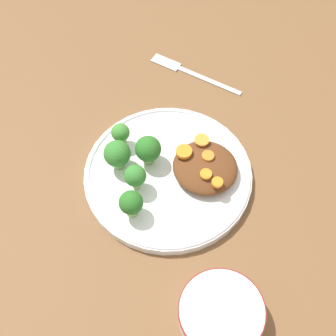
% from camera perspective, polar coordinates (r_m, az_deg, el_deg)
% --- Properties ---
extents(ground_plane, '(4.00, 4.00, 0.00)m').
position_cam_1_polar(ground_plane, '(0.81, 0.00, -1.20)').
color(ground_plane, brown).
extents(plate, '(0.29, 0.29, 0.02)m').
position_cam_1_polar(plate, '(0.80, 0.00, -0.79)').
color(plate, white).
rests_on(plate, ground_plane).
extents(dip_bowl, '(0.12, 0.12, 0.04)m').
position_cam_1_polar(dip_bowl, '(0.70, 6.45, -17.26)').
color(dip_bowl, white).
rests_on(dip_bowl, ground_plane).
extents(stew_mound, '(0.11, 0.11, 0.03)m').
position_cam_1_polar(stew_mound, '(0.79, 4.55, 0.08)').
color(stew_mound, '#5B3319').
rests_on(stew_mound, plate).
extents(broccoli_floret_0, '(0.04, 0.04, 0.05)m').
position_cam_1_polar(broccoli_floret_0, '(0.76, -4.01, -1.01)').
color(broccoli_floret_0, '#7FA85B').
rests_on(broccoli_floret_0, plate).
extents(broccoli_floret_1, '(0.05, 0.05, 0.06)m').
position_cam_1_polar(broccoli_floret_1, '(0.78, -6.21, 1.67)').
color(broccoli_floret_1, '#7FA85B').
rests_on(broccoli_floret_1, plate).
extents(broccoli_floret_2, '(0.03, 0.03, 0.05)m').
position_cam_1_polar(broccoli_floret_2, '(0.81, -5.72, 4.26)').
color(broccoli_floret_2, '#7FA85B').
rests_on(broccoli_floret_2, plate).
extents(broccoli_floret_3, '(0.04, 0.04, 0.05)m').
position_cam_1_polar(broccoli_floret_3, '(0.73, -4.60, -4.27)').
color(broccoli_floret_3, '#7FA85B').
rests_on(broccoli_floret_3, plate).
extents(broccoli_floret_4, '(0.04, 0.04, 0.06)m').
position_cam_1_polar(broccoli_floret_4, '(0.78, -2.43, 2.28)').
color(broccoli_floret_4, '#759E51').
rests_on(broccoli_floret_4, plate).
extents(carrot_slice_0, '(0.02, 0.02, 0.00)m').
position_cam_1_polar(carrot_slice_0, '(0.78, 4.90, 1.49)').
color(carrot_slice_0, orange).
rests_on(carrot_slice_0, stew_mound).
extents(carrot_slice_1, '(0.03, 0.03, 0.00)m').
position_cam_1_polar(carrot_slice_1, '(0.80, 4.14, 3.41)').
color(carrot_slice_1, orange).
rests_on(carrot_slice_1, stew_mound).
extents(carrot_slice_2, '(0.02, 0.02, 0.00)m').
position_cam_1_polar(carrot_slice_2, '(0.76, 4.65, -0.74)').
color(carrot_slice_2, orange).
rests_on(carrot_slice_2, stew_mound).
extents(carrot_slice_3, '(0.03, 0.03, 0.01)m').
position_cam_1_polar(carrot_slice_3, '(0.78, 1.95, 2.00)').
color(carrot_slice_3, orange).
rests_on(carrot_slice_3, stew_mound).
extents(carrot_slice_4, '(0.02, 0.02, 0.01)m').
position_cam_1_polar(carrot_slice_4, '(0.75, 6.03, -1.76)').
color(carrot_slice_4, orange).
rests_on(carrot_slice_4, stew_mound).
extents(fork, '(0.04, 0.20, 0.01)m').
position_cam_1_polar(fork, '(0.97, 2.33, 11.75)').
color(fork, silver).
rests_on(fork, ground_plane).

